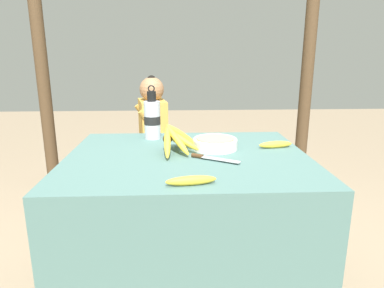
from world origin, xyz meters
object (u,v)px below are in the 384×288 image
object	(u,v)px
water_bottle	(152,119)
loose_banana_side	(276,144)
banana_bunch_ripe	(176,138)
loose_banana_front	(192,180)
banana_bunch_green	(233,148)
serving_bowl	(215,143)
support_post_far	(309,48)
wooden_bench	(178,162)
knife	(208,158)
seated_vendor	(148,132)
support_post_near	(40,48)

from	to	relation	value
water_bottle	loose_banana_side	bearing A→B (deg)	-19.83
loose_banana_side	banana_bunch_ripe	bearing A→B (deg)	-174.69
loose_banana_front	banana_bunch_green	world-z (taller)	loose_banana_front
serving_bowl	support_post_far	bearing A→B (deg)	54.88
wooden_bench	loose_banana_side	bearing A→B (deg)	-67.05
banana_bunch_ripe	banana_bunch_green	distance (m)	1.34
knife	banana_bunch_ripe	bearing A→B (deg)	168.39
banana_bunch_ripe	serving_bowl	bearing A→B (deg)	13.14
loose_banana_front	support_post_far	xyz separation A→B (m)	(1.10, 1.85, 0.49)
loose_banana_front	wooden_bench	xyz separation A→B (m)	(-0.04, 1.63, -0.45)
wooden_bench	serving_bowl	bearing A→B (deg)	-81.12
serving_bowl	loose_banana_front	bearing A→B (deg)	-105.79
wooden_bench	seated_vendor	xyz separation A→B (m)	(-0.25, -0.04, 0.28)
banana_bunch_ripe	serving_bowl	xyz separation A→B (m)	(0.20, 0.05, -0.04)
loose_banana_front	support_post_far	distance (m)	2.20
banana_bunch_ripe	loose_banana_front	world-z (taller)	banana_bunch_ripe
banana_bunch_ripe	wooden_bench	world-z (taller)	banana_bunch_ripe
water_bottle	knife	world-z (taller)	water_bottle
loose_banana_front	support_post_far	world-z (taller)	support_post_far
seated_vendor	banana_bunch_green	size ratio (longest dim) A/B	3.51
loose_banana_front	water_bottle	bearing A→B (deg)	104.81
seated_vendor	wooden_bench	bearing A→B (deg)	178.22
banana_bunch_ripe	support_post_far	bearing A→B (deg)	50.68
serving_bowl	loose_banana_side	distance (m)	0.31
loose_banana_front	knife	distance (m)	0.31
water_bottle	seated_vendor	world-z (taller)	water_bottle
loose_banana_front	banana_bunch_green	distance (m)	1.72
water_bottle	serving_bowl	bearing A→B (deg)	-35.18
wooden_bench	support_post_far	distance (m)	1.49
banana_bunch_ripe	seated_vendor	distance (m)	1.20
knife	seated_vendor	world-z (taller)	seated_vendor
serving_bowl	loose_banana_side	world-z (taller)	serving_bowl
water_bottle	knife	size ratio (longest dim) A/B	1.40
water_bottle	knife	distance (m)	0.50
water_bottle	wooden_bench	distance (m)	1.08
wooden_bench	water_bottle	bearing A→B (deg)	-98.93
knife	seated_vendor	size ratio (longest dim) A/B	0.20
wooden_bench	seated_vendor	world-z (taller)	seated_vendor
loose_banana_side	support_post_far	distance (m)	1.59
knife	water_bottle	bearing A→B (deg)	155.09
banana_bunch_ripe	knife	distance (m)	0.21
seated_vendor	banana_bunch_green	xyz separation A→B (m)	(0.71, 0.04, -0.16)
loose_banana_front	support_post_near	bearing A→B (deg)	122.64
serving_bowl	support_post_far	xyz separation A→B (m)	(0.96, 1.36, 0.47)
water_bottle	seated_vendor	size ratio (longest dim) A/B	0.28
wooden_bench	seated_vendor	distance (m)	0.37
banana_bunch_ripe	seated_vendor	size ratio (longest dim) A/B	0.28
loose_banana_front	seated_vendor	world-z (taller)	seated_vendor
serving_bowl	water_bottle	size ratio (longest dim) A/B	0.75
wooden_bench	knife	bearing A→B (deg)	-84.43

